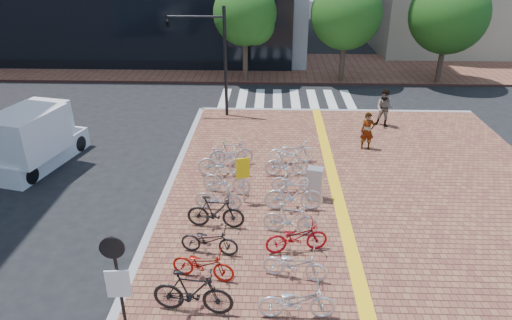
{
  "coord_description": "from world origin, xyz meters",
  "views": [
    {
      "loc": [
        -0.35,
        -10.66,
        8.13
      ],
      "look_at": [
        -0.84,
        3.47,
        1.3
      ],
      "focal_mm": 32.0,
      "sensor_mm": 36.0,
      "label": 1
    }
  ],
  "objects_px": {
    "bike_0": "(193,292)",
    "box_truck": "(34,138)",
    "pedestrian_b": "(385,108)",
    "notice_sign": "(117,278)",
    "bike_9": "(295,264)",
    "pedestrian_a": "(367,131)",
    "bike_2": "(209,240)",
    "traffic_light_pole": "(199,42)",
    "yellow_sign": "(243,172)",
    "bike_15": "(292,151)",
    "bike_4": "(218,197)",
    "bike_13": "(294,180)",
    "bike_11": "(290,219)",
    "bike_8": "(297,301)",
    "bike_3": "(216,212)",
    "bike_14": "(287,163)",
    "utility_box": "(315,184)",
    "bike_7": "(231,153)",
    "bike_6": "(223,162)",
    "bike_1": "(203,264)",
    "bike_10": "(297,237)",
    "bike_5": "(227,180)",
    "bike_12": "(294,194)"
  },
  "relations": [
    {
      "from": "bike_4",
      "to": "bike_0",
      "type": "bearing_deg",
      "value": -177.1
    },
    {
      "from": "bike_0",
      "to": "notice_sign",
      "type": "distance_m",
      "value": 1.98
    },
    {
      "from": "pedestrian_a",
      "to": "bike_11",
      "type": "bearing_deg",
      "value": -121.09
    },
    {
      "from": "bike_3",
      "to": "utility_box",
      "type": "bearing_deg",
      "value": -56.07
    },
    {
      "from": "yellow_sign",
      "to": "traffic_light_pole",
      "type": "xyz_separation_m",
      "value": [
        -2.58,
        8.53,
        2.49
      ]
    },
    {
      "from": "bike_3",
      "to": "bike_11",
      "type": "relative_size",
      "value": 1.06
    },
    {
      "from": "bike_4",
      "to": "bike_13",
      "type": "relative_size",
      "value": 0.99
    },
    {
      "from": "bike_10",
      "to": "yellow_sign",
      "type": "xyz_separation_m",
      "value": [
        -1.64,
        2.58,
        0.68
      ]
    },
    {
      "from": "bike_1",
      "to": "bike_9",
      "type": "relative_size",
      "value": 0.99
    },
    {
      "from": "pedestrian_a",
      "to": "yellow_sign",
      "type": "relative_size",
      "value": 0.96
    },
    {
      "from": "pedestrian_b",
      "to": "notice_sign",
      "type": "height_order",
      "value": "notice_sign"
    },
    {
      "from": "bike_0",
      "to": "bike_9",
      "type": "distance_m",
      "value": 2.76
    },
    {
      "from": "bike_8",
      "to": "bike_14",
      "type": "height_order",
      "value": "bike_14"
    },
    {
      "from": "bike_1",
      "to": "yellow_sign",
      "type": "height_order",
      "value": "yellow_sign"
    },
    {
      "from": "bike_3",
      "to": "utility_box",
      "type": "distance_m",
      "value": 3.64
    },
    {
      "from": "bike_8",
      "to": "bike_12",
      "type": "bearing_deg",
      "value": -2.78
    },
    {
      "from": "bike_8",
      "to": "bike_13",
      "type": "distance_m",
      "value": 5.88
    },
    {
      "from": "pedestrian_a",
      "to": "pedestrian_b",
      "type": "height_order",
      "value": "pedestrian_b"
    },
    {
      "from": "traffic_light_pole",
      "to": "bike_13",
      "type": "bearing_deg",
      "value": -61.15
    },
    {
      "from": "bike_4",
      "to": "bike_3",
      "type": "bearing_deg",
      "value": -173.98
    },
    {
      "from": "bike_4",
      "to": "bike_8",
      "type": "height_order",
      "value": "bike_8"
    },
    {
      "from": "bike_4",
      "to": "bike_8",
      "type": "xyz_separation_m",
      "value": [
        2.34,
        -4.66,
        0.01
      ]
    },
    {
      "from": "traffic_light_pole",
      "to": "bike_9",
      "type": "bearing_deg",
      "value": -71.41
    },
    {
      "from": "pedestrian_a",
      "to": "bike_9",
      "type": "bearing_deg",
      "value": -114.72
    },
    {
      "from": "bike_6",
      "to": "yellow_sign",
      "type": "xyz_separation_m",
      "value": [
        0.88,
        -1.92,
        0.58
      ]
    },
    {
      "from": "bike_11",
      "to": "bike_8",
      "type": "bearing_deg",
      "value": -170.5
    },
    {
      "from": "bike_5",
      "to": "bike_11",
      "type": "relative_size",
      "value": 1.04
    },
    {
      "from": "bike_15",
      "to": "box_truck",
      "type": "bearing_deg",
      "value": 81.11
    },
    {
      "from": "bike_10",
      "to": "pedestrian_b",
      "type": "height_order",
      "value": "pedestrian_b"
    },
    {
      "from": "bike_11",
      "to": "notice_sign",
      "type": "height_order",
      "value": "notice_sign"
    },
    {
      "from": "bike_0",
      "to": "utility_box",
      "type": "bearing_deg",
      "value": -25.32
    },
    {
      "from": "bike_1",
      "to": "yellow_sign",
      "type": "xyz_separation_m",
      "value": [
        0.83,
        3.82,
        0.71
      ]
    },
    {
      "from": "bike_6",
      "to": "bike_8",
      "type": "distance_m",
      "value": 7.44
    },
    {
      "from": "bike_7",
      "to": "bike_9",
      "type": "bearing_deg",
      "value": -172.64
    },
    {
      "from": "bike_14",
      "to": "bike_0",
      "type": "bearing_deg",
      "value": 155.06
    },
    {
      "from": "bike_2",
      "to": "traffic_light_pole",
      "type": "distance_m",
      "value": 11.88
    },
    {
      "from": "bike_7",
      "to": "bike_12",
      "type": "distance_m",
      "value": 3.97
    },
    {
      "from": "notice_sign",
      "to": "yellow_sign",
      "type": "bearing_deg",
      "value": 69.33
    },
    {
      "from": "bike_1",
      "to": "bike_3",
      "type": "xyz_separation_m",
      "value": [
        0.06,
        2.36,
        0.09
      ]
    },
    {
      "from": "bike_15",
      "to": "pedestrian_b",
      "type": "height_order",
      "value": "pedestrian_b"
    },
    {
      "from": "traffic_light_pole",
      "to": "bike_4",
      "type": "bearing_deg",
      "value": -78.81
    },
    {
      "from": "utility_box",
      "to": "bike_0",
      "type": "bearing_deg",
      "value": -121.25
    },
    {
      "from": "bike_3",
      "to": "bike_4",
      "type": "height_order",
      "value": "bike_3"
    },
    {
      "from": "bike_6",
      "to": "pedestrian_a",
      "type": "xyz_separation_m",
      "value": [
        5.79,
        2.69,
        0.22
      ]
    },
    {
      "from": "bike_11",
      "to": "bike_15",
      "type": "relative_size",
      "value": 0.89
    },
    {
      "from": "bike_14",
      "to": "yellow_sign",
      "type": "bearing_deg",
      "value": 137.63
    },
    {
      "from": "bike_0",
      "to": "box_truck",
      "type": "height_order",
      "value": "box_truck"
    },
    {
      "from": "yellow_sign",
      "to": "bike_11",
      "type": "bearing_deg",
      "value": -48.84
    },
    {
      "from": "bike_3",
      "to": "bike_10",
      "type": "distance_m",
      "value": 2.66
    },
    {
      "from": "bike_9",
      "to": "pedestrian_a",
      "type": "relative_size",
      "value": 1.06
    }
  ]
}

